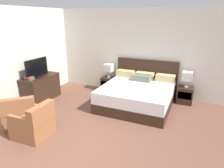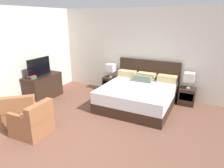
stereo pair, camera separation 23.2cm
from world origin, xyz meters
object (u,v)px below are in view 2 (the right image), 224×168
Objects in this scene: table_lamp_left at (111,68)px; tv at (39,67)px; book_red_cover at (32,78)px; bed at (138,95)px; table_lamp_right at (189,77)px; book_small_top at (31,76)px; book_blue_cover at (31,77)px; armchair_by_window at (20,112)px; dresser at (43,86)px; armchair_companion at (33,122)px; nightstand_right at (187,96)px; nightstand_left at (111,84)px.

table_lamp_left is 2.25m from tv.
bed is at bearing 23.25° from book_red_cover.
book_small_top is at bearing -154.66° from table_lamp_right.
tv is at bearing 92.11° from book_red_cover.
bed is 4.37× the size of table_lamp_right.
tv is 0.40m from book_blue_cover.
table_lamp_right is 4.36m from tv.
table_lamp_left is 3.13m from armchair_by_window.
dresser is 1.57m from armchair_by_window.
bed is at bearing 58.05° from armchair_companion.
bed is 1.52m from table_lamp_right.
tv is 0.38m from book_small_top.
nightstand_right is 2.55m from table_lamp_left.
armchair_companion is (-0.27, -3.15, -0.54)m from table_lamp_left.
book_small_top is (-0.01, 0.00, 0.06)m from book_red_cover.
bed reaches higher than nightstand_right.
bed is 3.10m from book_small_top.
table_lamp_right is 4.36m from dresser.
book_small_top reaches higher than book_blue_cover.
book_red_cover reaches higher than nightstand_right.
dresser is 2.09m from armchair_companion.
book_blue_cover is (-0.01, 0.00, 0.03)m from book_red_cover.
table_lamp_left is 1.86× the size of book_blue_cover.
armchair_by_window is at bearing -107.49° from nightstand_left.
book_blue_cover is at bearing -89.81° from dresser.
nightstand_left is 2.54m from book_small_top.
nightstand_left is at bearing 50.84° from book_red_cover.
book_blue_cover is 0.25× the size of armchair_by_window.
nightstand_left is 2.02× the size of book_blue_cover.
armchair_companion is at bearing -131.25° from table_lamp_right.
table_lamp_right reaches higher than nightstand_right.
tv is 4.31× the size of book_small_top.
table_lamp_left is at bearing 50.76° from book_small_top.
dresser is at bearing -136.12° from table_lamp_left.
book_small_top is at bearing -156.79° from bed.
book_small_top is (-1.57, -1.92, 0.00)m from table_lamp_left.
armchair_by_window is 0.68m from armchair_companion.
table_lamp_right reaches higher than armchair_companion.
nightstand_right is 4.52m from book_blue_cover.
table_lamp_left is 2.48m from book_small_top.
armchair_by_window is at bearing -64.28° from tv.
dresser is at bearing -159.55° from nightstand_right.
armchair_companion is at bearing -131.27° from nightstand_right.
tv is at bearing -134.72° from table_lamp_left.
book_red_cover is 1.29m from armchair_by_window.
bed reaches higher than nightstand_left.
bed is 1.43m from nightstand_left.
nightstand_left is 0.57m from table_lamp_left.
table_lamp_left is at bearing 50.62° from book_blue_cover.
book_small_top is (0.01, -0.33, -0.19)m from tv.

